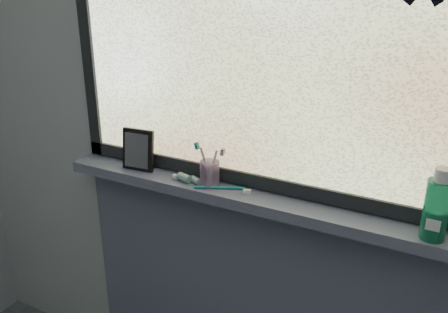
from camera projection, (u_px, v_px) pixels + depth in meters
wall_back at (279, 127)px, 1.66m from camera, size 3.00×0.01×2.50m
windowsill at (268, 203)px, 1.69m from camera, size 1.62×0.14×0.04m
window_pane at (280, 43)px, 1.54m from camera, size 1.50×0.01×1.00m
frame_bottom at (274, 184)px, 1.72m from camera, size 1.60×0.03×0.05m
frame_left at (87, 27)px, 1.87m from camera, size 0.05×0.03×1.10m
vanity_mirror at (138, 150)px, 1.88m from camera, size 0.13×0.07×0.16m
toothpaste_tube at (188, 179)px, 1.79m from camera, size 0.16×0.09×0.03m
toothbrush_cup at (210, 173)px, 1.76m from camera, size 0.07×0.07×0.09m
toothbrush_lying at (220, 187)px, 1.75m from camera, size 0.21×0.11×0.01m
mouthwash_bottle at (437, 204)px, 1.40m from camera, size 0.09×0.09×0.18m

